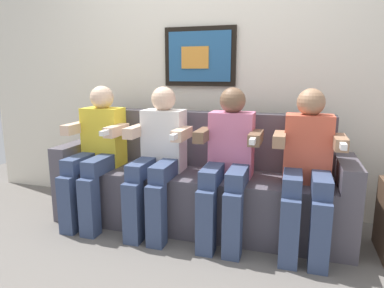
{
  "coord_description": "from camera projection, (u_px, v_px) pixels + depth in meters",
  "views": [
    {
      "loc": [
        0.72,
        -2.22,
        1.21
      ],
      "look_at": [
        0.0,
        0.15,
        0.7
      ],
      "focal_mm": 32.21,
      "sensor_mm": 36.0,
      "label": 1
    }
  ],
  "objects": [
    {
      "name": "person_rightmost",
      "position": [
        307.0,
        165.0,
        2.32
      ],
      "size": [
        0.46,
        0.56,
        1.11
      ],
      "color": "#D8593F",
      "rests_on": "ground_plane"
    },
    {
      "name": "ground_plane",
      "position": [
        186.0,
        241.0,
        2.53
      ],
      "size": [
        6.13,
        6.13,
        0.0
      ],
      "primitive_type": "plane",
      "color": "#66605B"
    },
    {
      "name": "person_leftmost",
      "position": [
        97.0,
        149.0,
        2.79
      ],
      "size": [
        0.46,
        0.56,
        1.11
      ],
      "color": "yellow",
      "rests_on": "ground_plane"
    },
    {
      "name": "person_right_center",
      "position": [
        228.0,
        159.0,
        2.48
      ],
      "size": [
        0.46,
        0.56,
        1.11
      ],
      "color": "pink",
      "rests_on": "ground_plane"
    },
    {
      "name": "back_wall_assembly",
      "position": [
        212.0,
        63.0,
        2.98
      ],
      "size": [
        4.71,
        0.1,
        2.6
      ],
      "color": "silver",
      "rests_on": "ground_plane"
    },
    {
      "name": "couch",
      "position": [
        198.0,
        187.0,
        2.77
      ],
      "size": [
        2.31,
        0.58,
        0.9
      ],
      "color": "#514C56",
      "rests_on": "ground_plane"
    },
    {
      "name": "person_left_center",
      "position": [
        159.0,
        154.0,
        2.63
      ],
      "size": [
        0.46,
        0.56,
        1.11
      ],
      "color": "white",
      "rests_on": "ground_plane"
    }
  ]
}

